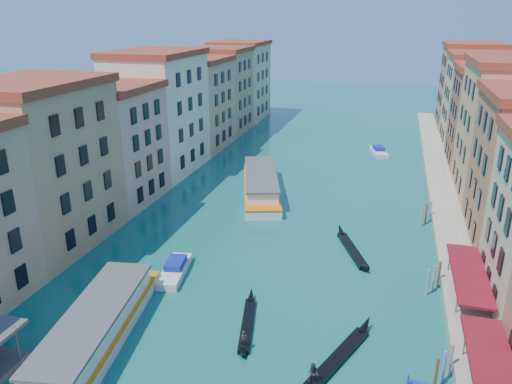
# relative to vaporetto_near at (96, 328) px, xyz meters

# --- Properties ---
(left_bank_palazzos) EXTENTS (12.80, 128.40, 21.00)m
(left_bank_palazzos) POSITION_rel_vaporetto_near_xyz_m (-16.63, 41.41, 8.29)
(left_bank_palazzos) COLOR tan
(left_bank_palazzos) RESTS_ON ground
(quay) EXTENTS (4.00, 140.00, 1.00)m
(quay) POSITION_rel_vaporetto_near_xyz_m (31.37, 41.73, -0.91)
(quay) COLOR gray
(quay) RESTS_ON ground
(mooring_poles_right) EXTENTS (1.44, 54.24, 3.20)m
(mooring_poles_right) POSITION_rel_vaporetto_near_xyz_m (28.47, 5.53, -0.11)
(mooring_poles_right) COLOR brown
(mooring_poles_right) RESTS_ON ground
(vaporetto_near) EXTENTS (7.97, 21.56, 3.14)m
(vaporetto_near) POSITION_rel_vaporetto_near_xyz_m (0.00, 0.00, 0.00)
(vaporetto_near) COLOR silver
(vaporetto_near) RESTS_ON ground
(vaporetto_far) EXTENTS (11.51, 23.05, 3.35)m
(vaporetto_far) POSITION_rel_vaporetto_near_xyz_m (3.84, 40.60, 0.10)
(vaporetto_far) COLOR white
(vaporetto_far) RESTS_ON ground
(gondola_fore) EXTENTS (2.90, 10.55, 2.12)m
(gondola_fore) POSITION_rel_vaporetto_near_xyz_m (11.92, 5.69, -1.05)
(gondola_fore) COLOR black
(gondola_fore) RESTS_ON ground
(gondola_right) EXTENTS (5.41, 11.76, 2.45)m
(gondola_right) POSITION_rel_vaporetto_near_xyz_m (20.33, 2.88, -0.94)
(gondola_right) COLOR black
(gondola_right) RESTS_ON ground
(gondola_far) EXTENTS (5.43, 11.47, 1.71)m
(gondola_far) POSITION_rel_vaporetto_near_xyz_m (19.65, 23.71, -1.06)
(gondola_far) COLOR black
(gondola_far) RESTS_ON ground
(motorboat_mid) EXTENTS (3.41, 7.50, 1.50)m
(motorboat_mid) POSITION_rel_vaporetto_near_xyz_m (1.56, 12.88, -0.83)
(motorboat_mid) COLOR silver
(motorboat_mid) RESTS_ON ground
(motorboat_far) EXTENTS (4.08, 7.38, 1.46)m
(motorboat_far) POSITION_rel_vaporetto_near_xyz_m (20.86, 69.12, -0.84)
(motorboat_far) COLOR silver
(motorboat_far) RESTS_ON ground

